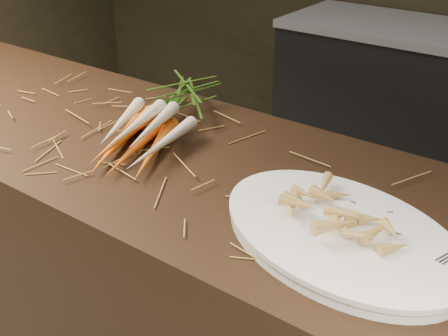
% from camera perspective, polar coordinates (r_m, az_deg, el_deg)
% --- Properties ---
extents(main_counter, '(2.40, 0.70, 0.90)m').
position_cam_1_polar(main_counter, '(1.71, -6.39, -11.31)').
color(main_counter, black).
rests_on(main_counter, ground).
extents(straw_bedding, '(1.40, 0.60, 0.02)m').
position_cam_1_polar(straw_bedding, '(1.47, -7.33, 2.69)').
color(straw_bedding, olive).
rests_on(straw_bedding, main_counter).
extents(root_veg_bunch, '(0.37, 0.59, 0.11)m').
position_cam_1_polar(root_veg_bunch, '(1.54, -6.44, 5.78)').
color(root_veg_bunch, orange).
rests_on(root_veg_bunch, main_counter).
extents(serving_platter, '(0.58, 0.46, 0.03)m').
position_cam_1_polar(serving_platter, '(1.10, 11.60, -6.73)').
color(serving_platter, white).
rests_on(serving_platter, main_counter).
extents(roasted_veg_heap, '(0.29, 0.24, 0.06)m').
position_cam_1_polar(roasted_veg_heap, '(1.08, 11.81, -4.90)').
color(roasted_veg_heap, '#B07235').
rests_on(roasted_veg_heap, serving_platter).
extents(serving_fork, '(0.08, 0.19, 0.00)m').
position_cam_1_polar(serving_fork, '(1.00, 18.74, -10.90)').
color(serving_fork, silver).
rests_on(serving_fork, serving_platter).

